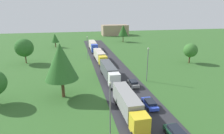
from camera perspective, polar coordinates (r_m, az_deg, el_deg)
road at (r=41.66m, az=4.15°, el=-6.95°), size 10.00×140.00×0.06m
lane_marking_centre at (r=37.68m, az=6.05°, el=-9.67°), size 0.16×118.89×0.01m
truck_lead at (r=31.44m, az=4.97°, el=-11.08°), size 2.70×12.32×3.70m
truck_second at (r=46.67m, az=-0.89°, el=-1.35°), size 2.69×13.18×3.73m
truck_third at (r=63.03m, az=-3.70°, el=3.38°), size 2.87×13.38×3.47m
truck_fourth at (r=81.27m, az=-5.80°, el=6.52°), size 2.54×13.29×3.65m
car_lead at (r=28.28m, az=19.06°, el=-18.75°), size 1.90×4.54×1.49m
car_second at (r=35.07m, az=11.45°, el=-10.78°), size 1.91×4.54×1.34m
car_third at (r=43.26m, az=6.46°, el=-4.94°), size 1.90×3.95×1.46m
lamppost_lead at (r=25.49m, az=-0.56°, el=-12.08°), size 0.36×0.36×8.14m
lamppost_second at (r=45.90m, az=10.76°, el=1.23°), size 0.36×0.36×8.37m
lamppost_third at (r=66.75m, az=-7.47°, el=6.21°), size 0.36×0.36×8.12m
tree_birch at (r=91.59m, az=-16.96°, el=8.42°), size 3.63×3.63×6.35m
tree_maple at (r=66.20m, az=22.76°, el=4.71°), size 4.47×4.47×6.53m
tree_pine at (r=102.85m, az=3.43°, el=11.05°), size 5.31×5.31×9.13m
tree_elm at (r=37.30m, az=-15.32°, el=1.58°), size 6.50×6.50×10.98m
tree_ash at (r=66.93m, az=-25.14°, el=5.34°), size 5.85×5.85×8.13m
distant_building at (r=130.77m, az=0.84°, el=11.17°), size 17.40×9.10×6.94m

